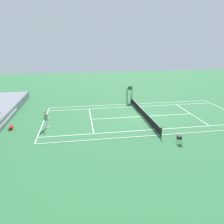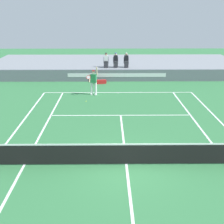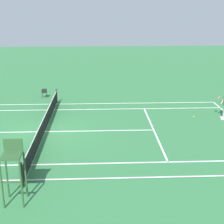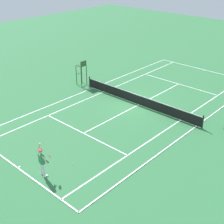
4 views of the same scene
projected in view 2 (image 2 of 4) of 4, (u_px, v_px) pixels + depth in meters
ground_plane at (126, 165)px, 13.32m from camera, size 80.00×80.00×0.00m
court at (126, 165)px, 13.31m from camera, size 11.08×23.88×0.03m
net at (126, 153)px, 13.16m from camera, size 11.98×0.10×1.07m
barrier_wall at (117, 75)px, 28.38m from camera, size 24.07×0.25×1.02m
bleacher_platform at (116, 66)px, 32.99m from camera, size 24.07×9.44×1.02m
spectator_seated_0 at (106, 60)px, 29.09m from camera, size 0.44×0.60×1.26m
spectator_seated_1 at (116, 60)px, 29.10m from camera, size 0.44×0.60×1.26m
spectator_seated_2 at (126, 60)px, 29.11m from camera, size 0.44×0.60×1.26m
tennis_player at (93, 82)px, 23.74m from camera, size 0.83×0.61×2.08m
tennis_ball at (86, 101)px, 22.28m from camera, size 0.07×0.07×0.07m
equipment_bag at (101, 82)px, 27.56m from camera, size 0.95×0.51×0.32m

